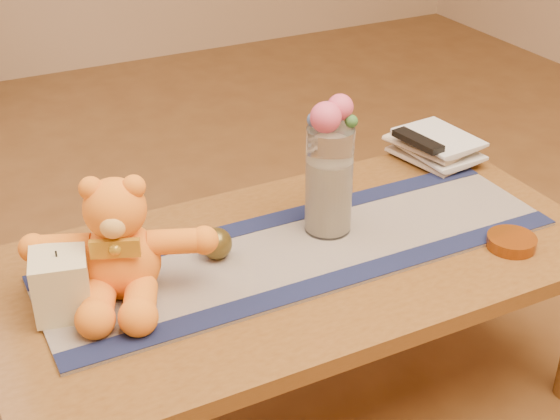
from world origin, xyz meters
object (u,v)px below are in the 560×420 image
pillar_candle (61,284)px  tv_remote (418,141)px  bronze_ball (216,244)px  book_bottom (413,164)px  amber_dish (511,242)px  teddy_bear (119,238)px  glass_vase (329,181)px

pillar_candle → tv_remote: 1.04m
bronze_ball → book_bottom: bronze_ball is taller
book_bottom → tv_remote: (0.00, -0.01, 0.07)m
pillar_candle → tv_remote: bearing=12.1°
tv_remote → amber_dish: bearing=-103.6°
pillar_candle → tv_remote: pillar_candle is taller
teddy_bear → glass_vase: bearing=24.1°
glass_vase → tv_remote: 0.43m
glass_vase → tv_remote: size_ratio=1.62×
pillar_candle → book_bottom: size_ratio=0.59×
bronze_ball → amber_dish: bronze_ball is taller
book_bottom → bronze_ball: bearing=-175.9°
teddy_bear → amber_dish: size_ratio=3.28×
tv_remote → glass_vase: bearing=-163.2°
pillar_candle → teddy_bear: bearing=8.8°
glass_vase → teddy_bear: bearing=-178.0°
tv_remote → amber_dish: (-0.04, -0.43, -0.07)m
bronze_ball → teddy_bear: bearing=-173.9°
teddy_bear → tv_remote: bearing=34.5°
teddy_bear → pillar_candle: teddy_bear is taller
pillar_candle → bronze_ball: size_ratio=1.82×
book_bottom → pillar_candle: bearing=-178.7°
teddy_bear → tv_remote: 0.91m
pillar_candle → amber_dish: (0.98, -0.22, -0.06)m
pillar_candle → book_bottom: bearing=12.6°
bronze_ball → tv_remote: 0.69m
bronze_ball → tv_remote: tv_remote is taller
glass_vase → book_bottom: glass_vase is taller
glass_vase → tv_remote: (0.38, 0.18, -0.05)m
teddy_bear → glass_vase: glass_vase is taller
pillar_candle → glass_vase: size_ratio=0.51×
amber_dish → teddy_bear: bearing=164.5°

